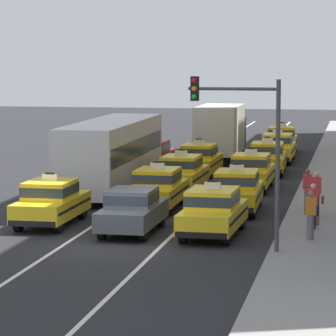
% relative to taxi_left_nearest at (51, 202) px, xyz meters
% --- Properties ---
extents(ground_plane, '(160.00, 160.00, 0.00)m').
position_rel_taxi_left_nearest_xyz_m(ground_plane, '(3.16, -3.57, -0.88)').
color(ground_plane, '#232326').
extents(lane_stripe_left_center, '(0.14, 80.00, 0.01)m').
position_rel_taxi_left_nearest_xyz_m(lane_stripe_left_center, '(1.56, 16.43, -0.87)').
color(lane_stripe_left_center, silver).
rests_on(lane_stripe_left_center, ground).
extents(lane_stripe_center_right, '(0.14, 80.00, 0.01)m').
position_rel_taxi_left_nearest_xyz_m(lane_stripe_center_right, '(4.76, 16.43, -0.87)').
color(lane_stripe_center_right, silver).
rests_on(lane_stripe_center_right, ground).
extents(taxi_left_nearest, '(1.82, 4.56, 1.96)m').
position_rel_taxi_left_nearest_xyz_m(taxi_left_nearest, '(0.00, 0.00, 0.00)').
color(taxi_left_nearest, black).
rests_on(taxi_left_nearest, ground).
extents(bus_left_second, '(2.64, 11.23, 3.22)m').
position_rel_taxi_left_nearest_xyz_m(bus_left_second, '(-0.00, 9.16, 0.94)').
color(bus_left_second, black).
rests_on(bus_left_second, ground).
extents(sedan_left_third, '(1.88, 4.35, 1.58)m').
position_rel_taxi_left_nearest_xyz_m(sedan_left_third, '(0.10, 17.75, -0.03)').
color(sedan_left_third, black).
rests_on(sedan_left_third, ground).
extents(sedan_center_nearest, '(1.78, 4.31, 1.58)m').
position_rel_taxi_left_nearest_xyz_m(sedan_center_nearest, '(3.29, -1.00, -0.03)').
color(sedan_center_nearest, black).
rests_on(sedan_center_nearest, ground).
extents(taxi_center_second, '(1.83, 4.56, 1.96)m').
position_rel_taxi_left_nearest_xyz_m(taxi_center_second, '(3.10, 4.44, 0.00)').
color(taxi_center_second, black).
rests_on(taxi_center_second, ground).
extents(taxi_center_third, '(1.89, 4.59, 1.96)m').
position_rel_taxi_left_nearest_xyz_m(taxi_center_third, '(3.13, 9.65, 0.00)').
color(taxi_center_third, black).
rests_on(taxi_center_third, ground).
extents(taxi_center_fourth, '(1.85, 4.57, 1.96)m').
position_rel_taxi_left_nearest_xyz_m(taxi_center_fourth, '(3.04, 15.29, 0.00)').
color(taxi_center_fourth, black).
rests_on(taxi_center_fourth, ground).
extents(box_truck_center_fifth, '(2.30, 6.96, 3.27)m').
position_rel_taxi_left_nearest_xyz_m(box_truck_center_fifth, '(3.14, 22.65, 0.90)').
color(box_truck_center_fifth, black).
rests_on(box_truck_center_fifth, ground).
extents(taxi_right_nearest, '(1.94, 4.61, 1.96)m').
position_rel_taxi_left_nearest_xyz_m(taxi_right_nearest, '(6.16, -1.04, 0.00)').
color(taxi_right_nearest, black).
rests_on(taxi_right_nearest, ground).
extents(taxi_right_second, '(1.93, 4.60, 1.96)m').
position_rel_taxi_left_nearest_xyz_m(taxi_right_second, '(6.32, 4.36, 0.00)').
color(taxi_right_second, black).
rests_on(taxi_right_second, ground).
extents(taxi_right_third, '(1.82, 4.56, 1.96)m').
position_rel_taxi_left_nearest_xyz_m(taxi_right_third, '(6.17, 10.86, 0.00)').
color(taxi_right_third, black).
rests_on(taxi_right_third, ground).
extents(taxi_right_fourth, '(1.96, 4.62, 1.96)m').
position_rel_taxi_left_nearest_xyz_m(taxi_right_fourth, '(6.36, 16.97, 0.00)').
color(taxi_right_fourth, black).
rests_on(taxi_right_fourth, ground).
extents(taxi_right_fifth, '(1.83, 4.57, 1.96)m').
position_rel_taxi_left_nearest_xyz_m(taxi_right_fifth, '(6.42, 22.66, 0.00)').
color(taxi_right_fifth, black).
rests_on(taxi_right_fifth, ground).
extents(taxi_right_sixth, '(1.94, 4.61, 1.96)m').
position_rel_taxi_left_nearest_xyz_m(taxi_right_sixth, '(6.24, 27.99, 0.00)').
color(taxi_right_sixth, black).
rests_on(taxi_right_sixth, ground).
extents(pedestrian_near_crosswalk, '(0.47, 0.24, 1.62)m').
position_rel_taxi_left_nearest_xyz_m(pedestrian_near_crosswalk, '(9.55, -1.80, 0.08)').
color(pedestrian_near_crosswalk, slate).
rests_on(pedestrian_near_crosswalk, sidewalk_curb).
extents(pedestrian_mid_block, '(0.47, 0.24, 1.73)m').
position_rel_taxi_left_nearest_xyz_m(pedestrian_mid_block, '(9.53, 2.69, 0.14)').
color(pedestrian_mid_block, '#23232D').
rests_on(pedestrian_mid_block, sidewalk_curb).
extents(pedestrian_by_storefront, '(0.47, 0.24, 1.61)m').
position_rel_taxi_left_nearest_xyz_m(pedestrian_by_storefront, '(9.50, 0.19, 0.08)').
color(pedestrian_by_storefront, '#23232D').
rests_on(pedestrian_by_storefront, sidewalk_curb).
extents(pedestrian_far_corner, '(0.36, 0.24, 1.62)m').
position_rel_taxi_left_nearest_xyz_m(pedestrian_far_corner, '(9.09, 4.49, 0.09)').
color(pedestrian_far_corner, slate).
rests_on(pedestrian_far_corner, sidewalk_curb).
extents(traffic_light_pole, '(2.87, 0.33, 5.58)m').
position_rel_taxi_left_nearest_xyz_m(traffic_light_pole, '(7.64, -4.05, 2.94)').
color(traffic_light_pole, '#47474C').
rests_on(traffic_light_pole, ground).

